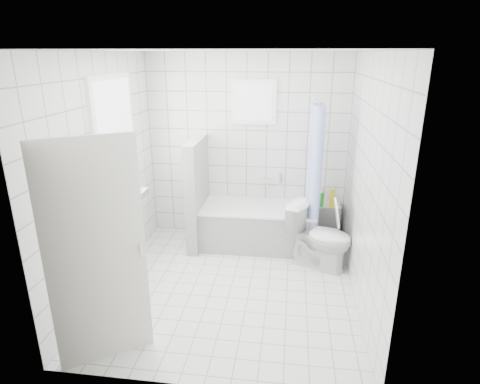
# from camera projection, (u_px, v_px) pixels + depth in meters

# --- Properties ---
(ground) EXTENTS (3.00, 3.00, 0.00)m
(ground) POSITION_uv_depth(u_px,v_px,m) (231.00, 286.00, 4.67)
(ground) COLOR white
(ground) RESTS_ON ground
(ceiling) EXTENTS (3.00, 3.00, 0.00)m
(ceiling) POSITION_uv_depth(u_px,v_px,m) (229.00, 50.00, 3.82)
(ceiling) COLOR white
(ceiling) RESTS_ON ground
(wall_back) EXTENTS (2.80, 0.02, 2.60)m
(wall_back) POSITION_uv_depth(u_px,v_px,m) (247.00, 149.00, 5.65)
(wall_back) COLOR white
(wall_back) RESTS_ON ground
(wall_front) EXTENTS (2.80, 0.02, 2.60)m
(wall_front) POSITION_uv_depth(u_px,v_px,m) (198.00, 243.00, 2.84)
(wall_front) COLOR white
(wall_front) RESTS_ON ground
(wall_left) EXTENTS (0.02, 3.00, 2.60)m
(wall_left) POSITION_uv_depth(u_px,v_px,m) (105.00, 175.00, 4.42)
(wall_left) COLOR white
(wall_left) RESTS_ON ground
(wall_right) EXTENTS (0.02, 3.00, 2.60)m
(wall_right) POSITION_uv_depth(u_px,v_px,m) (366.00, 186.00, 4.07)
(wall_right) COLOR white
(wall_right) RESTS_ON ground
(window_left) EXTENTS (0.01, 0.90, 1.40)m
(window_left) POSITION_uv_depth(u_px,v_px,m) (118.00, 143.00, 4.60)
(window_left) COLOR white
(window_left) RESTS_ON wall_left
(window_back) EXTENTS (0.50, 0.01, 0.50)m
(window_back) POSITION_uv_depth(u_px,v_px,m) (254.00, 102.00, 5.38)
(window_back) COLOR white
(window_back) RESTS_ON wall_back
(window_sill) EXTENTS (0.18, 1.02, 0.08)m
(window_sill) POSITION_uv_depth(u_px,v_px,m) (127.00, 203.00, 4.83)
(window_sill) COLOR white
(window_sill) RESTS_ON wall_left
(door) EXTENTS (0.69, 0.48, 2.00)m
(door) POSITION_uv_depth(u_px,v_px,m) (97.00, 256.00, 3.28)
(door) COLOR silver
(door) RESTS_ON ground
(bathtub) EXTENTS (1.56, 0.77, 0.58)m
(bathtub) POSITION_uv_depth(u_px,v_px,m) (258.00, 226.00, 5.61)
(bathtub) COLOR white
(bathtub) RESTS_ON ground
(partition_wall) EXTENTS (0.15, 0.85, 1.50)m
(partition_wall) POSITION_uv_depth(u_px,v_px,m) (197.00, 193.00, 5.51)
(partition_wall) COLOR white
(partition_wall) RESTS_ON ground
(tiled_ledge) EXTENTS (0.40, 0.24, 0.55)m
(tiled_ledge) POSITION_uv_depth(u_px,v_px,m) (324.00, 223.00, 5.74)
(tiled_ledge) COLOR white
(tiled_ledge) RESTS_ON ground
(toilet) EXTENTS (0.91, 0.73, 0.81)m
(toilet) POSITION_uv_depth(u_px,v_px,m) (320.00, 237.00, 5.01)
(toilet) COLOR white
(toilet) RESTS_ON ground
(curtain_rod) EXTENTS (0.02, 0.80, 0.02)m
(curtain_rod) POSITION_uv_depth(u_px,v_px,m) (318.00, 102.00, 4.93)
(curtain_rod) COLOR silver
(curtain_rod) RESTS_ON wall_back
(shower_curtain) EXTENTS (0.14, 0.48, 1.78)m
(shower_curtain) POSITION_uv_depth(u_px,v_px,m) (314.00, 175.00, 5.11)
(shower_curtain) COLOR #4C67DF
(shower_curtain) RESTS_ON curtain_rod
(tub_faucet) EXTENTS (0.18, 0.06, 0.06)m
(tub_faucet) POSITION_uv_depth(u_px,v_px,m) (268.00, 181.00, 5.72)
(tub_faucet) COLOR silver
(tub_faucet) RESTS_ON wall_back
(sill_bottles) EXTENTS (0.20, 0.80, 0.30)m
(sill_bottles) POSITION_uv_depth(u_px,v_px,m) (126.00, 192.00, 4.75)
(sill_bottles) COLOR #2F98D5
(sill_bottles) RESTS_ON window_sill
(ledge_bottles) EXTENTS (0.21, 0.16, 0.27)m
(ledge_bottles) POSITION_uv_depth(u_px,v_px,m) (325.00, 198.00, 5.56)
(ledge_bottles) COLOR red
(ledge_bottles) RESTS_ON tiled_ledge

